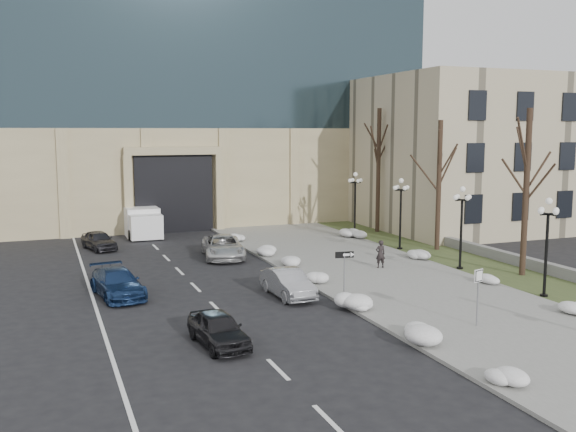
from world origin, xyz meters
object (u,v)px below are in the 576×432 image
at_px(car_b, 288,283).
at_px(car_e, 99,240).
at_px(box_truck, 140,221).
at_px(lamppost_d, 355,195).
at_px(keep_sign, 478,285).
at_px(car_d, 223,247).
at_px(lamppost_a, 547,234).
at_px(car_a, 218,329).
at_px(one_way_sign, 348,261).
at_px(pedestrian, 380,254).
at_px(lamppost_c, 401,204).
at_px(car_c, 117,283).
at_px(lamppost_b, 462,216).

relative_size(car_b, car_e, 1.08).
bearing_deg(box_truck, lamppost_d, -22.82).
bearing_deg(keep_sign, car_d, 90.67).
bearing_deg(lamppost_a, car_d, 127.94).
relative_size(car_a, lamppost_a, 0.77).
bearing_deg(car_a, one_way_sign, 20.81).
bearing_deg(box_truck, pedestrian, -58.28).
bearing_deg(keep_sign, box_truck, 90.43).
distance_m(lamppost_a, lamppost_d, 19.50).
bearing_deg(car_e, lamppost_c, -36.87).
height_order(car_a, car_c, car_c).
relative_size(pedestrian, lamppost_a, 0.33).
relative_size(car_d, box_truck, 0.75).
xyz_separation_m(box_truck, lamppost_d, (14.93, -6.28, 2.03)).
bearing_deg(lamppost_c, one_way_sign, -130.71).
bearing_deg(car_b, car_e, 112.62).
bearing_deg(car_c, car_a, -81.04).
xyz_separation_m(car_c, box_truck, (3.73, 18.25, 0.38)).
bearing_deg(pedestrian, lamppost_a, 120.63).
relative_size(car_d, lamppost_b, 1.07).
bearing_deg(car_d, keep_sign, -63.00).
relative_size(car_b, box_truck, 0.59).
height_order(car_a, lamppost_b, lamppost_b).
bearing_deg(car_e, lamppost_a, -62.85).
xyz_separation_m(car_a, lamppost_d, (16.00, 20.46, 2.45)).
distance_m(lamppost_c, lamppost_d, 6.50).
relative_size(lamppost_a, lamppost_d, 1.00).
distance_m(one_way_sign, lamppost_c, 13.93).
height_order(car_c, lamppost_d, lamppost_d).
bearing_deg(car_c, car_d, 36.82).
bearing_deg(car_c, keep_sign, -47.06).
bearing_deg(pedestrian, lamppost_b, 160.91).
bearing_deg(car_e, car_a, -98.42).
bearing_deg(car_e, lamppost_b, -51.99).
height_order(car_c, lamppost_a, lamppost_a).
bearing_deg(lamppost_d, pedestrian, -110.09).
distance_m(car_b, one_way_sign, 3.26).
height_order(box_truck, lamppost_a, lamppost_a).
distance_m(car_d, lamppost_d, 12.67).
bearing_deg(keep_sign, pedestrian, 63.62).
xyz_separation_m(box_truck, lamppost_c, (14.93, -12.78, 2.03)).
distance_m(keep_sign, lamppost_a, 6.59).
xyz_separation_m(keep_sign, lamppost_c, (5.88, 15.69, 1.30)).
bearing_deg(lamppost_a, pedestrian, 116.41).
bearing_deg(box_truck, lamppost_b, -52.25).
relative_size(car_e, box_truck, 0.54).
bearing_deg(car_b, lamppost_a, -24.62).
relative_size(car_d, lamppost_d, 1.07).
height_order(car_b, pedestrian, pedestrian).
bearing_deg(one_way_sign, car_d, 110.75).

